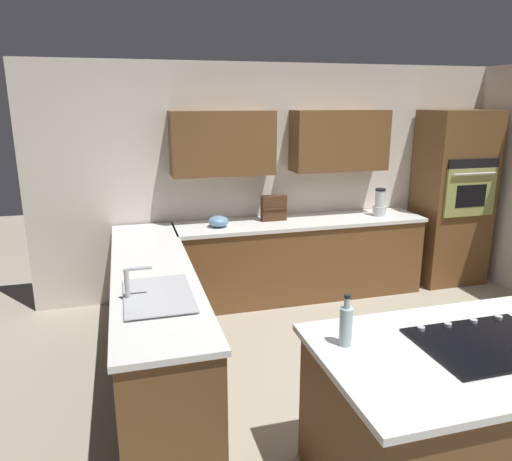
{
  "coord_description": "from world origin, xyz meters",
  "views": [
    {
      "loc": [
        2.0,
        3.21,
        2.2
      ],
      "look_at": [
        0.77,
        -1.19,
        0.97
      ],
      "focal_mm": 33.92,
      "sensor_mm": 36.0,
      "label": 1
    }
  ],
  "objects_px": {
    "wall_oven": "(452,198)",
    "oil_bottle": "(346,325)",
    "spice_rack": "(274,208)",
    "blender": "(380,204)",
    "mixing_bowl": "(218,221)",
    "sink_unit": "(157,295)",
    "cooktop": "(488,343)"
  },
  "relations": [
    {
      "from": "mixing_bowl",
      "to": "wall_oven",
      "type": "bearing_deg",
      "value": -179.38
    },
    {
      "from": "wall_oven",
      "to": "blender",
      "type": "xyz_separation_m",
      "value": [
        1.0,
        0.03,
        -0.01
      ]
    },
    {
      "from": "cooktop",
      "to": "oil_bottle",
      "type": "bearing_deg",
      "value": -15.28
    },
    {
      "from": "oil_bottle",
      "to": "wall_oven",
      "type": "bearing_deg",
      "value": -134.92
    },
    {
      "from": "mixing_bowl",
      "to": "spice_rack",
      "type": "distance_m",
      "value": 0.67
    },
    {
      "from": "blender",
      "to": "sink_unit",
      "type": "bearing_deg",
      "value": 33.31
    },
    {
      "from": "cooktop",
      "to": "mixing_bowl",
      "type": "xyz_separation_m",
      "value": [
        0.93,
        -2.92,
        0.05
      ]
    },
    {
      "from": "spice_rack",
      "to": "oil_bottle",
      "type": "distance_m",
      "value": 2.87
    },
    {
      "from": "wall_oven",
      "to": "oil_bottle",
      "type": "distance_m",
      "value": 3.87
    },
    {
      "from": "sink_unit",
      "to": "blender",
      "type": "height_order",
      "value": "blender"
    },
    {
      "from": "cooktop",
      "to": "spice_rack",
      "type": "distance_m",
      "value": 3.05
    },
    {
      "from": "sink_unit",
      "to": "wall_oven",
      "type": "bearing_deg",
      "value": -154.03
    },
    {
      "from": "blender",
      "to": "spice_rack",
      "type": "xyz_separation_m",
      "value": [
        1.25,
        -0.12,
        0.0
      ]
    },
    {
      "from": "wall_oven",
      "to": "blender",
      "type": "distance_m",
      "value": 1.0
    },
    {
      "from": "mixing_bowl",
      "to": "oil_bottle",
      "type": "bearing_deg",
      "value": 93.53
    },
    {
      "from": "sink_unit",
      "to": "oil_bottle",
      "type": "xyz_separation_m",
      "value": [
        -0.95,
        0.95,
        0.1
      ]
    },
    {
      "from": "mixing_bowl",
      "to": "blender",
      "type": "bearing_deg",
      "value": 180.0
    },
    {
      "from": "oil_bottle",
      "to": "spice_rack",
      "type": "bearing_deg",
      "value": -99.71
    },
    {
      "from": "spice_rack",
      "to": "wall_oven",
      "type": "bearing_deg",
      "value": 177.86
    },
    {
      "from": "blender",
      "to": "oil_bottle",
      "type": "relative_size",
      "value": 1.08
    },
    {
      "from": "spice_rack",
      "to": "cooktop",
      "type": "bearing_deg",
      "value": 95.2
    },
    {
      "from": "sink_unit",
      "to": "spice_rack",
      "type": "bearing_deg",
      "value": -127.3
    },
    {
      "from": "oil_bottle",
      "to": "mixing_bowl",
      "type": "bearing_deg",
      "value": -86.47
    },
    {
      "from": "blender",
      "to": "oil_bottle",
      "type": "bearing_deg",
      "value": 57.39
    },
    {
      "from": "wall_oven",
      "to": "blender",
      "type": "relative_size",
      "value": 6.52
    },
    {
      "from": "sink_unit",
      "to": "mixing_bowl",
      "type": "bearing_deg",
      "value": -113.86
    },
    {
      "from": "mixing_bowl",
      "to": "cooktop",
      "type": "bearing_deg",
      "value": 107.61
    },
    {
      "from": "wall_oven",
      "to": "blender",
      "type": "bearing_deg",
      "value": 1.8
    },
    {
      "from": "oil_bottle",
      "to": "cooktop",
      "type": "bearing_deg",
      "value": 164.72
    },
    {
      "from": "cooktop",
      "to": "wall_oven",
      "type": "bearing_deg",
      "value": -123.81
    },
    {
      "from": "cooktop",
      "to": "blender",
      "type": "xyz_separation_m",
      "value": [
        -0.97,
        -2.92,
        0.13
      ]
    },
    {
      "from": "wall_oven",
      "to": "mixing_bowl",
      "type": "bearing_deg",
      "value": 0.62
    }
  ]
}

